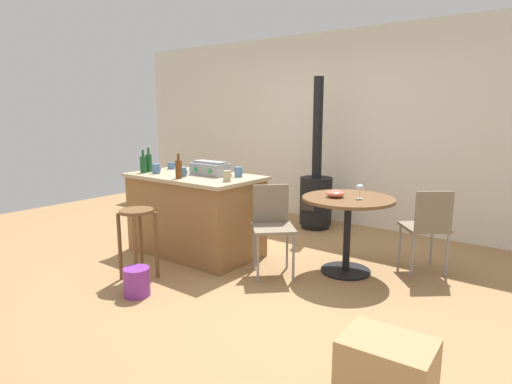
{
  "coord_description": "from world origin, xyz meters",
  "views": [
    {
      "loc": [
        2.84,
        -3.37,
        1.61
      ],
      "look_at": [
        0.08,
        0.19,
        0.76
      ],
      "focal_mm": 30.53,
      "sensor_mm": 36.0,
      "label": 1
    }
  ],
  "objects_px": {
    "folding_chair_far": "(427,224)",
    "plastic_bucket": "(137,282)",
    "cup_2": "(239,172)",
    "cup_0": "(227,176)",
    "folding_chair_near": "(272,222)",
    "cup_1": "(156,169)",
    "wooden_stool": "(137,229)",
    "bottle_1": "(143,164)",
    "bottle_2": "(179,169)",
    "wood_stove": "(316,192)",
    "bottle_0": "(149,162)",
    "cup_4": "(183,172)",
    "dining_table": "(348,216)",
    "serving_bowl": "(335,194)",
    "cup_3": "(171,166)",
    "kitchen_island": "(195,214)",
    "wine_glass": "(360,188)",
    "toolbox": "(210,169)",
    "cardboard_box": "(386,375)"
  },
  "relations": [
    {
      "from": "folding_chair_near",
      "to": "cup_0",
      "type": "bearing_deg",
      "value": -163.19
    },
    {
      "from": "kitchen_island",
      "to": "cup_2",
      "type": "bearing_deg",
      "value": 20.97
    },
    {
      "from": "dining_table",
      "to": "bottle_2",
      "type": "relative_size",
      "value": 3.43
    },
    {
      "from": "wooden_stool",
      "to": "folding_chair_far",
      "type": "relative_size",
      "value": 0.8
    },
    {
      "from": "wood_stove",
      "to": "bottle_0",
      "type": "relative_size",
      "value": 7.27
    },
    {
      "from": "cup_1",
      "to": "cup_4",
      "type": "xyz_separation_m",
      "value": [
        0.41,
        0.03,
        -0.01
      ]
    },
    {
      "from": "wine_glass",
      "to": "cup_4",
      "type": "bearing_deg",
      "value": -159.87
    },
    {
      "from": "folding_chair_far",
      "to": "cup_1",
      "type": "bearing_deg",
      "value": -157.43
    },
    {
      "from": "cup_1",
      "to": "wooden_stool",
      "type": "bearing_deg",
      "value": -51.96
    },
    {
      "from": "cup_4",
      "to": "toolbox",
      "type": "bearing_deg",
      "value": 54.72
    },
    {
      "from": "wooden_stool",
      "to": "wine_glass",
      "type": "bearing_deg",
      "value": 40.74
    },
    {
      "from": "bottle_1",
      "to": "bottle_2",
      "type": "relative_size",
      "value": 0.99
    },
    {
      "from": "cup_1",
      "to": "cup_3",
      "type": "height_order",
      "value": "cup_1"
    },
    {
      "from": "folding_chair_far",
      "to": "bottle_1",
      "type": "distance_m",
      "value": 3.13
    },
    {
      "from": "cup_2",
      "to": "serving_bowl",
      "type": "xyz_separation_m",
      "value": [
        1.04,
        0.23,
        -0.15
      ]
    },
    {
      "from": "bottle_0",
      "to": "serving_bowl",
      "type": "height_order",
      "value": "bottle_0"
    },
    {
      "from": "folding_chair_near",
      "to": "kitchen_island",
      "type": "bearing_deg",
      "value": -178.72
    },
    {
      "from": "cup_0",
      "to": "plastic_bucket",
      "type": "relative_size",
      "value": 0.45
    },
    {
      "from": "dining_table",
      "to": "cup_2",
      "type": "bearing_deg",
      "value": -165.37
    },
    {
      "from": "cup_1",
      "to": "bottle_2",
      "type": "bearing_deg",
      "value": -10.9
    },
    {
      "from": "cup_3",
      "to": "plastic_bucket",
      "type": "relative_size",
      "value": 0.5
    },
    {
      "from": "dining_table",
      "to": "serving_bowl",
      "type": "bearing_deg",
      "value": -147.7
    },
    {
      "from": "folding_chair_near",
      "to": "cup_3",
      "type": "relative_size",
      "value": 7.0
    },
    {
      "from": "bottle_0",
      "to": "cup_3",
      "type": "bearing_deg",
      "value": 86.3
    },
    {
      "from": "bottle_2",
      "to": "cup_4",
      "type": "distance_m",
      "value": 0.15
    },
    {
      "from": "wood_stove",
      "to": "bottle_0",
      "type": "distance_m",
      "value": 2.28
    },
    {
      "from": "wooden_stool",
      "to": "serving_bowl",
      "type": "relative_size",
      "value": 3.82
    },
    {
      "from": "cup_2",
      "to": "plastic_bucket",
      "type": "relative_size",
      "value": 0.48
    },
    {
      "from": "kitchen_island",
      "to": "plastic_bucket",
      "type": "height_order",
      "value": "kitchen_island"
    },
    {
      "from": "bottle_1",
      "to": "serving_bowl",
      "type": "bearing_deg",
      "value": 17.36
    },
    {
      "from": "wood_stove",
      "to": "cup_1",
      "type": "relative_size",
      "value": 16.27
    },
    {
      "from": "bottle_1",
      "to": "cup_3",
      "type": "relative_size",
      "value": 2.08
    },
    {
      "from": "cup_0",
      "to": "cup_3",
      "type": "bearing_deg",
      "value": 165.81
    },
    {
      "from": "folding_chair_near",
      "to": "cup_4",
      "type": "distance_m",
      "value": 1.17
    },
    {
      "from": "bottle_1",
      "to": "cup_3",
      "type": "bearing_deg",
      "value": 90.52
    },
    {
      "from": "bottle_2",
      "to": "cup_4",
      "type": "xyz_separation_m",
      "value": [
        -0.07,
        0.12,
        -0.05
      ]
    },
    {
      "from": "serving_bowl",
      "to": "wine_glass",
      "type": "bearing_deg",
      "value": 18.95
    },
    {
      "from": "folding_chair_far",
      "to": "cup_3",
      "type": "distance_m",
      "value": 2.99
    },
    {
      "from": "dining_table",
      "to": "wood_stove",
      "type": "bearing_deg",
      "value": 130.64
    },
    {
      "from": "bottle_1",
      "to": "bottle_0",
      "type": "bearing_deg",
      "value": 104.05
    },
    {
      "from": "kitchen_island",
      "to": "bottle_0",
      "type": "xyz_separation_m",
      "value": [
        -0.6,
        -0.14,
        0.56
      ]
    },
    {
      "from": "toolbox",
      "to": "cardboard_box",
      "type": "distance_m",
      "value": 3.01
    },
    {
      "from": "kitchen_island",
      "to": "cup_3",
      "type": "height_order",
      "value": "cup_3"
    },
    {
      "from": "folding_chair_near",
      "to": "folding_chair_far",
      "type": "height_order",
      "value": "folding_chair_near"
    },
    {
      "from": "dining_table",
      "to": "cup_0",
      "type": "height_order",
      "value": "cup_0"
    },
    {
      "from": "wooden_stool",
      "to": "wine_glass",
      "type": "xyz_separation_m",
      "value": [
        1.62,
        1.39,
        0.38
      ]
    },
    {
      "from": "folding_chair_far",
      "to": "cup_1",
      "type": "relative_size",
      "value": 6.82
    },
    {
      "from": "folding_chair_far",
      "to": "plastic_bucket",
      "type": "xyz_separation_m",
      "value": [
        -1.83,
        -2.1,
        -0.38
      ]
    },
    {
      "from": "folding_chair_near",
      "to": "cup_0",
      "type": "distance_m",
      "value": 0.65
    },
    {
      "from": "cup_2",
      "to": "cup_0",
      "type": "bearing_deg",
      "value": -71.12
    }
  ]
}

